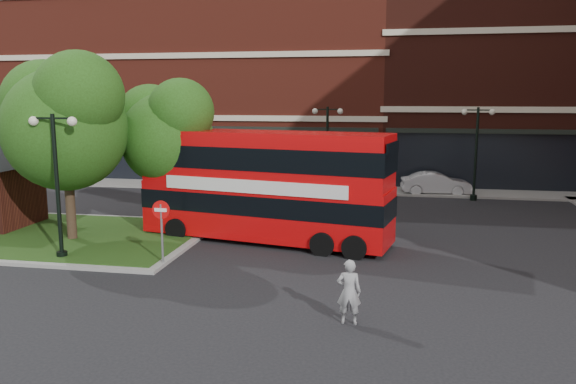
% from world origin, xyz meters
% --- Properties ---
extents(ground, '(120.00, 120.00, 0.00)m').
position_xyz_m(ground, '(0.00, 0.00, 0.00)').
color(ground, black).
rests_on(ground, ground).
extents(pavement_far, '(44.00, 3.00, 0.12)m').
position_xyz_m(pavement_far, '(0.00, 16.50, 0.06)').
color(pavement_far, slate).
rests_on(pavement_far, ground).
extents(terrace_far_left, '(26.00, 12.00, 14.00)m').
position_xyz_m(terrace_far_left, '(-8.00, 24.00, 7.00)').
color(terrace_far_left, maroon).
rests_on(terrace_far_left, ground).
extents(terrace_far_right, '(18.00, 12.00, 16.00)m').
position_xyz_m(terrace_far_right, '(14.00, 24.00, 8.00)').
color(terrace_far_right, '#471911').
rests_on(terrace_far_right, ground).
extents(traffic_island, '(12.60, 7.60, 0.15)m').
position_xyz_m(traffic_island, '(-8.00, 3.00, 0.07)').
color(traffic_island, gray).
rests_on(traffic_island, ground).
extents(tree_island_west, '(5.40, 4.71, 7.21)m').
position_xyz_m(tree_island_west, '(-6.60, 2.58, 4.79)').
color(tree_island_west, '#2D2116').
rests_on(tree_island_west, ground).
extents(tree_island_east, '(4.46, 3.90, 6.29)m').
position_xyz_m(tree_island_east, '(-3.58, 5.06, 4.24)').
color(tree_island_east, '#2D2116').
rests_on(tree_island_east, ground).
extents(lamp_island, '(1.72, 0.36, 5.00)m').
position_xyz_m(lamp_island, '(-5.50, 0.20, 2.83)').
color(lamp_island, black).
rests_on(lamp_island, ground).
extents(lamp_far_left, '(1.72, 0.36, 5.00)m').
position_xyz_m(lamp_far_left, '(2.00, 14.50, 2.83)').
color(lamp_far_left, black).
rests_on(lamp_far_left, ground).
extents(lamp_far_right, '(1.72, 0.36, 5.00)m').
position_xyz_m(lamp_far_right, '(10.00, 14.50, 2.83)').
color(lamp_far_right, black).
rests_on(lamp_far_right, ground).
extents(bus, '(10.00, 4.12, 3.72)m').
position_xyz_m(bus, '(0.79, 4.00, 2.44)').
color(bus, red).
rests_on(bus, ground).
extents(woman, '(0.61, 0.41, 1.64)m').
position_xyz_m(woman, '(4.63, -3.50, 0.82)').
color(woman, gray).
rests_on(woman, ground).
extents(car_silver, '(4.15, 2.07, 1.36)m').
position_xyz_m(car_silver, '(-1.73, 14.82, 0.68)').
color(car_silver, '#A9ACB0').
rests_on(car_silver, ground).
extents(car_white, '(4.00, 1.68, 1.28)m').
position_xyz_m(car_white, '(8.11, 16.00, 0.64)').
color(car_white, silver).
rests_on(car_white, ground).
extents(no_entry_sign, '(0.61, 0.08, 2.21)m').
position_xyz_m(no_entry_sign, '(-1.80, 0.17, 1.58)').
color(no_entry_sign, slate).
rests_on(no_entry_sign, ground).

